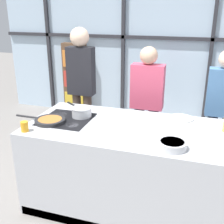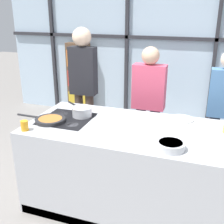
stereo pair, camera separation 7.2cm
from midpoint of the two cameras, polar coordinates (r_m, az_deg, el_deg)
ground_plane at (r=3.28m, az=3.62°, el=-17.95°), size 18.00×18.00×0.00m
back_window_wall at (r=5.17m, az=11.99°, el=13.00°), size 6.40×0.10×2.80m
bookshelf at (r=5.60m, az=-6.40°, el=6.59°), size 0.46×0.19×1.41m
demo_island at (r=3.02m, az=3.79°, el=-11.11°), size 2.05×1.01×0.92m
spectator_far_left at (r=3.91m, az=-5.31°, el=6.17°), size 0.37×0.25×1.80m
spectator_center_left at (r=3.69m, az=7.98°, el=2.39°), size 0.42×0.22×1.59m
spectator_center_right at (r=3.64m, az=22.35°, el=0.99°), size 0.39×0.22×1.60m
frying_pan at (r=2.99m, az=-11.89°, el=-1.54°), size 0.57×0.31×0.04m
saucepan at (r=3.07m, az=-5.46°, el=0.14°), size 0.36×0.29×0.10m
white_plate at (r=3.08m, az=14.56°, el=-1.38°), size 0.26×0.26×0.01m
mixing_bowl at (r=2.42m, az=12.64°, el=-6.63°), size 0.24×0.24×0.07m
juice_glass_near at (r=2.82m, az=-16.65°, el=-2.67°), size 0.07×0.07×0.10m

